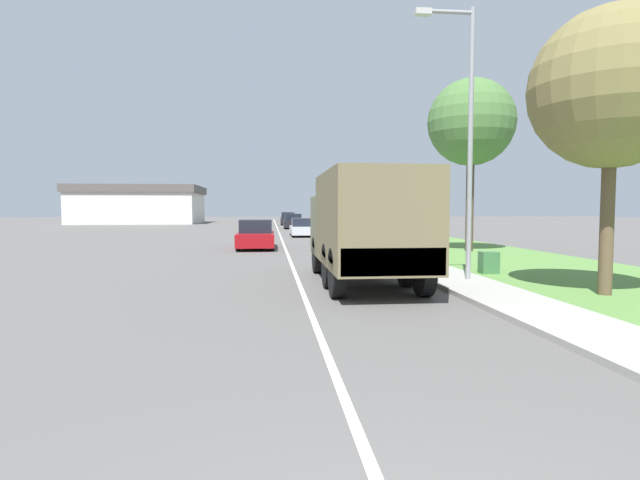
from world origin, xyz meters
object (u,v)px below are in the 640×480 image
(car_nearest_ahead, at_px, (256,235))
(car_third_ahead, at_px, (293,222))
(car_farthest_ahead, at_px, (287,218))
(military_truck, at_px, (365,223))
(lamp_post, at_px, (464,120))
(car_second_ahead, at_px, (303,228))
(car_fourth_ahead, at_px, (288,219))

(car_nearest_ahead, distance_m, car_third_ahead, 26.36)
(car_third_ahead, relative_size, car_farthest_ahead, 0.93)
(military_truck, distance_m, lamp_post, 3.96)
(car_second_ahead, distance_m, car_third_ahead, 14.57)
(lamp_post, bearing_deg, car_fourth_ahead, 93.38)
(car_fourth_ahead, bearing_deg, military_truck, -89.70)
(military_truck, xyz_separation_m, lamp_post, (2.75, -0.11, 2.84))
(car_nearest_ahead, relative_size, car_fourth_ahead, 1.13)
(car_third_ahead, relative_size, car_fourth_ahead, 0.97)
(car_nearest_ahead, distance_m, car_farthest_ahead, 51.65)
(car_farthest_ahead, bearing_deg, car_fourth_ahead, -91.27)
(car_second_ahead, relative_size, car_farthest_ahead, 1.09)
(car_third_ahead, xyz_separation_m, car_farthest_ahead, (0.19, 25.37, 0.00))
(military_truck, xyz_separation_m, car_nearest_ahead, (-3.35, 13.02, -1.01))
(car_nearest_ahead, relative_size, car_second_ahead, 0.98)
(military_truck, xyz_separation_m, car_third_ahead, (-0.16, 39.18, -0.99))
(car_fourth_ahead, bearing_deg, car_nearest_ahead, -94.64)
(car_third_ahead, bearing_deg, military_truck, -89.76)
(car_third_ahead, bearing_deg, car_nearest_ahead, -96.95)
(car_third_ahead, distance_m, car_farthest_ahead, 25.37)
(military_truck, relative_size, car_third_ahead, 1.69)
(car_third_ahead, height_order, car_fourth_ahead, car_fourth_ahead)
(car_nearest_ahead, distance_m, car_second_ahead, 12.05)
(car_nearest_ahead, distance_m, car_fourth_ahead, 38.11)
(car_second_ahead, relative_size, lamp_post, 0.65)
(car_farthest_ahead, bearing_deg, car_second_ahead, -90.15)
(car_third_ahead, xyz_separation_m, lamp_post, (2.91, -39.29, 3.83))
(car_nearest_ahead, height_order, lamp_post, lamp_post)
(car_nearest_ahead, bearing_deg, car_farthest_ahead, 86.25)
(car_third_ahead, height_order, lamp_post, lamp_post)
(lamp_post, bearing_deg, car_nearest_ahead, 114.93)
(military_truck, bearing_deg, car_fourth_ahead, 90.30)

